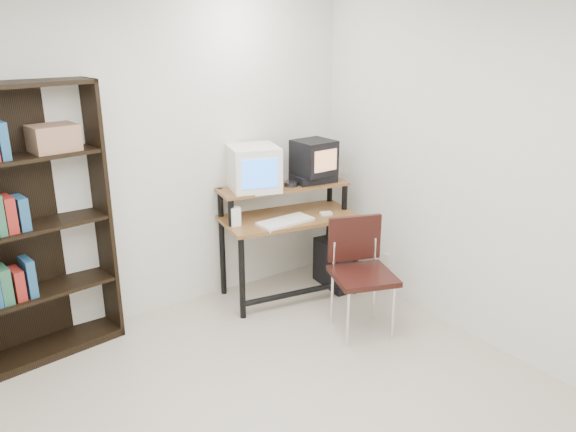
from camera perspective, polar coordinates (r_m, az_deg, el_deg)
back_wall at (r=4.49m, az=-16.05°, el=5.28°), size 4.00×0.01×2.60m
right_wall at (r=4.13m, az=22.03°, el=3.49°), size 0.01×4.00×2.60m
computer_desk at (r=4.87m, az=0.00°, el=-0.53°), size 1.23×0.76×0.98m
crt_monitor at (r=4.73m, az=-3.53°, el=4.87°), size 0.49×0.49×0.38m
vcr at (r=4.98m, az=2.58°, el=3.83°), size 0.39×0.30×0.08m
crt_tv at (r=4.94m, az=2.65°, el=5.97°), size 0.33×0.33×0.30m
cd_spindle at (r=4.84m, az=0.31°, el=3.21°), size 0.13×0.13×0.05m
keyboard at (r=4.68m, az=-0.27°, el=-0.62°), size 0.48×0.23×0.03m
mousepad at (r=4.88m, az=4.04°, el=-0.05°), size 0.25×0.21×0.01m
mouse at (r=4.88m, az=3.88°, el=0.21°), size 0.11×0.09×0.03m
desk_speaker at (r=4.61m, az=-5.41°, el=-0.14°), size 0.09×0.09×0.17m
pc_tower at (r=5.20m, az=4.77°, el=-4.92°), size 0.25×0.47×0.42m
school_chair at (r=4.38m, az=7.30°, el=-4.77°), size 0.57×0.57×0.90m
bookshelf at (r=4.27m, az=-24.47°, el=-0.65°), size 1.01×0.45×1.95m
wall_outlet at (r=5.12m, az=9.93°, el=-4.41°), size 0.02×0.08×0.12m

